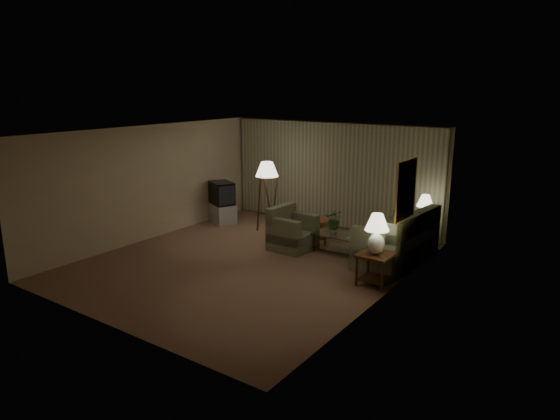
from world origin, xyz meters
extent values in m
plane|color=#8B664C|center=(0.00, 0.00, 0.00)|extent=(7.00, 7.00, 0.00)
cube|color=beige|center=(0.00, 3.50, 1.35)|extent=(6.00, 0.04, 2.70)
cube|color=beige|center=(-3.00, 0.00, 1.35)|extent=(0.04, 7.00, 2.70)
cube|color=beige|center=(3.00, 0.00, 1.35)|extent=(0.04, 7.00, 2.70)
cube|color=white|center=(0.00, 0.00, 2.70)|extent=(6.00, 7.00, 0.04)
cube|color=beige|center=(0.00, 3.42, 1.35)|extent=(5.85, 0.12, 2.65)
cube|color=#BC8A41|center=(2.98, 0.80, 1.75)|extent=(0.03, 0.90, 1.10)
cube|color=maroon|center=(2.95, 0.80, 1.75)|extent=(0.02, 0.80, 1.00)
cube|color=#7A825B|center=(2.50, 1.69, 0.23)|extent=(2.19, 1.37, 0.47)
cube|color=#7A825B|center=(0.26, 1.21, 0.20)|extent=(0.98, 0.94, 0.40)
cube|color=#331C0D|center=(2.65, 0.34, 0.58)|extent=(0.60, 0.60, 0.04)
cube|color=#331C0D|center=(2.65, 0.34, 0.12)|extent=(0.51, 0.51, 0.02)
cylinder|color=#331C0D|center=(2.40, 0.09, 0.28)|extent=(0.05, 0.05, 0.56)
cylinder|color=#331C0D|center=(2.40, 0.58, 0.28)|extent=(0.05, 0.05, 0.56)
cylinder|color=#331C0D|center=(2.90, 0.09, 0.28)|extent=(0.05, 0.05, 0.56)
cylinder|color=#331C0D|center=(2.90, 0.58, 0.28)|extent=(0.05, 0.05, 0.56)
cube|color=#331C0D|center=(2.65, 2.90, 0.58)|extent=(0.45, 0.38, 0.04)
cube|color=#331C0D|center=(2.65, 2.90, 0.12)|extent=(0.39, 0.32, 0.02)
cylinder|color=#331C0D|center=(2.47, 2.76, 0.28)|extent=(0.05, 0.05, 0.56)
cylinder|color=#331C0D|center=(2.47, 3.04, 0.28)|extent=(0.05, 0.05, 0.56)
cylinder|color=#331C0D|center=(2.83, 2.76, 0.28)|extent=(0.05, 0.05, 0.56)
cylinder|color=#331C0D|center=(2.83, 3.04, 0.28)|extent=(0.05, 0.05, 0.56)
ellipsoid|color=silver|center=(2.65, 0.34, 0.79)|extent=(0.31, 0.31, 0.38)
cylinder|color=silver|center=(2.65, 0.34, 1.03)|extent=(0.03, 0.03, 0.09)
cone|color=white|center=(2.65, 0.34, 1.20)|extent=(0.44, 0.44, 0.31)
ellipsoid|color=silver|center=(2.65, 2.90, 0.76)|extent=(0.26, 0.26, 0.33)
cylinder|color=silver|center=(2.65, 2.90, 0.96)|extent=(0.03, 0.03, 0.07)
cone|color=white|center=(2.65, 2.90, 1.11)|extent=(0.37, 0.37, 0.26)
cube|color=silver|center=(1.26, 1.59, 0.41)|extent=(1.17, 0.64, 0.02)
cube|color=silver|center=(1.26, 1.59, 0.10)|extent=(1.09, 0.56, 0.01)
cylinder|color=#3B2617|center=(0.74, 1.34, 0.20)|extent=(0.04, 0.04, 0.40)
cylinder|color=#3B2617|center=(0.74, 1.83, 0.20)|extent=(0.04, 0.04, 0.40)
cylinder|color=#3B2617|center=(1.77, 1.34, 0.20)|extent=(0.04, 0.04, 0.40)
cylinder|color=#3B2617|center=(1.77, 1.83, 0.20)|extent=(0.04, 0.04, 0.40)
cube|color=#B5B5B8|center=(-2.55, 2.02, 0.25)|extent=(1.23, 1.17, 0.50)
cube|color=black|center=(-2.55, 2.02, 0.80)|extent=(1.10, 1.06, 0.60)
cylinder|color=#331C0D|center=(-1.06, 2.04, 1.38)|extent=(0.04, 0.04, 0.26)
cone|color=white|center=(-1.06, 2.04, 1.58)|extent=(0.57, 0.57, 0.36)
cylinder|color=#9B5C34|center=(0.21, 2.36, 0.21)|extent=(0.80, 0.80, 0.42)
imported|color=silver|center=(1.11, 1.59, 0.50)|extent=(0.21, 0.21, 0.17)
imported|color=#306A2F|center=(1.11, 1.59, 0.81)|extent=(0.50, 0.46, 0.44)
imported|color=olive|center=(1.51, 1.49, 0.42)|extent=(0.17, 0.21, 0.02)
camera|label=1|loc=(6.15, -7.74, 3.59)|focal=32.00mm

